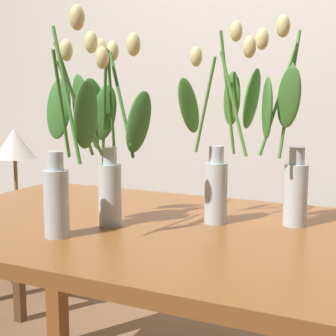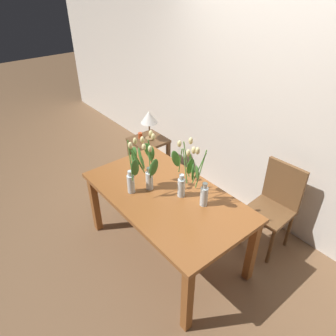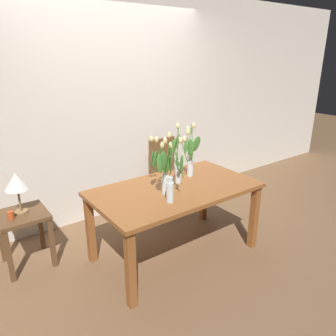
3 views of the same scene
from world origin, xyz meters
The scene contains 8 objects.
room_wall_rear centered at (0.00, 1.28, 1.35)m, with size 9.00×0.10×2.70m, color silver.
dining_table centered at (0.00, 0.00, 0.65)m, with size 1.60×0.90×0.74m.
tulip_vase_0 centered at (-0.17, -0.05, 0.95)m, with size 0.28×0.20×0.55m.
tulip_vase_1 centered at (-0.21, -0.19, 0.97)m, with size 0.22×0.22×0.58m.
tulip_vase_2 centered at (0.31, 0.13, 0.94)m, with size 0.15×0.17×0.59m.
tulip_vase_3 centered at (0.11, 0.10, 0.96)m, with size 0.26×0.18×0.59m.
side_table centered at (-1.27, 0.71, 0.43)m, with size 0.44×0.44×0.55m.
table_lamp centered at (-1.27, 0.73, 0.86)m, with size 0.22×0.22×0.40m.
Camera 1 is at (0.58, -1.24, 1.11)m, focal length 51.91 mm.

